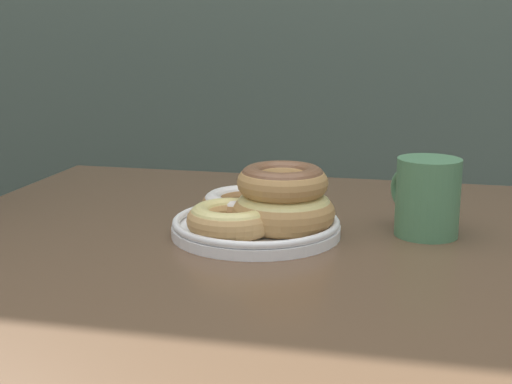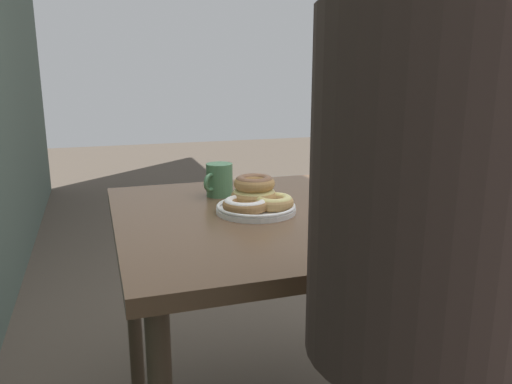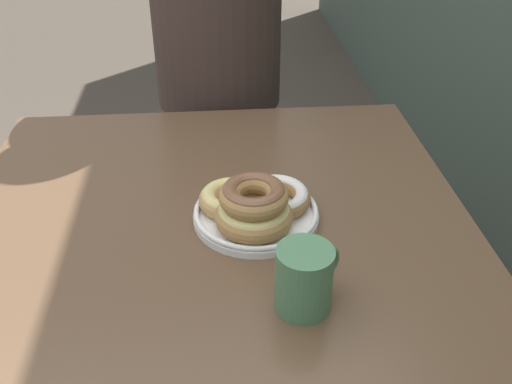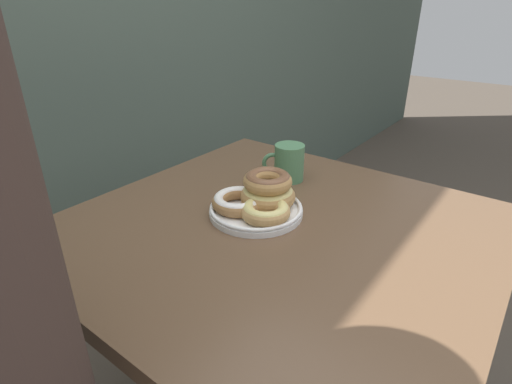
% 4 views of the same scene
% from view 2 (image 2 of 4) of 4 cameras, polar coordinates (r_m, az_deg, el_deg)
% --- Properties ---
extents(dining_table, '(0.92, 0.94, 0.77)m').
position_cam_2_polar(dining_table, '(1.48, 2.85, -5.40)').
color(dining_table, brown).
rests_on(dining_table, ground_plane).
extents(donut_plate, '(0.25, 0.24, 0.10)m').
position_cam_2_polar(donut_plate, '(1.44, 0.00, -0.76)').
color(donut_plate, white).
rests_on(donut_plate, dining_table).
extents(coffee_mug, '(0.10, 0.11, 0.11)m').
position_cam_2_polar(coffee_mug, '(1.62, -4.25, 1.43)').
color(coffee_mug, '#4C7F56').
rests_on(coffee_mug, dining_table).
extents(person_figure, '(0.38, 0.34, 1.45)m').
position_cam_2_polar(person_figure, '(0.87, 18.15, -12.46)').
color(person_figure, brown).
rests_on(person_figure, ground_plane).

